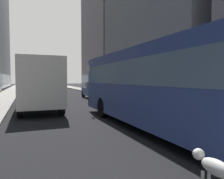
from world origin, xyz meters
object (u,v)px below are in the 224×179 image
Objects in this scene: car_grey_wagon at (31,86)px; transit_bus at (165,83)px; car_blue_hatchback at (96,90)px; box_truck at (39,83)px; car_red_coupe at (59,84)px; car_white_van at (34,89)px; car_yellow_taxi at (45,87)px; dalmatian_dog at (213,167)px.

transit_bus is at bearing -82.76° from car_grey_wagon.
box_truck is (-5.60, -5.65, 0.84)m from car_blue_hatchback.
car_red_coupe is at bearing 52.00° from car_grey_wagon.
car_white_van is 13.58m from car_grey_wagon.
box_truck is at bearing -90.00° from car_grey_wagon.
transit_bus is 38.68m from car_red_coupe.
transit_bus is 8.53m from box_truck.
dalmatian_dog is (0.47, -27.43, -0.31)m from car_yellow_taxi.
box_truck is at bearing 117.96° from transit_bus.
car_white_van reaches higher than dalmatian_dog.
car_blue_hatchback is 19.12m from car_grey_wagon.
dalmatian_dog is (-3.53, -42.61, -0.31)m from car_red_coupe.
box_truck is (-0.00, -23.93, 0.84)m from car_grey_wagon.
car_grey_wagon is at bearing 101.30° from car_yellow_taxi.
car_red_coupe is (0.00, 25.45, -0.00)m from car_blue_hatchback.
car_red_coupe is at bearing 90.00° from car_blue_hatchback.
car_yellow_taxi is 0.57× the size of box_truck.
transit_bus reaches higher than car_red_coupe.
car_white_van is 0.92× the size of car_grey_wagon.
box_truck reaches higher than car_red_coupe.
car_grey_wagon is at bearing 97.24° from transit_bus.
box_truck reaches higher than dalmatian_dog.
box_truck is at bearing 100.18° from dalmatian_dog.
box_truck reaches higher than car_white_van.
car_white_van is 10.39m from box_truck.
car_blue_hatchback is 1.16× the size of car_white_van.
car_yellow_taxi is 8.16m from car_grey_wagon.
car_yellow_taxi is 0.93× the size of car_blue_hatchback.
car_grey_wagon is at bearing 90.00° from box_truck.
car_blue_hatchback is at bearing 83.08° from transit_bus.
car_grey_wagon and car_red_coupe have the same top height.
car_white_van is at bearing -90.00° from car_grey_wagon.
car_white_van is at bearing 90.00° from box_truck.
box_truck is 7.79× the size of dalmatian_dog.
transit_bus is 2.69× the size of car_grey_wagon.
dalmatian_dog is at bearing -86.66° from car_grey_wagon.
car_yellow_taxi and car_grey_wagon have the same top height.
car_yellow_taxi is 4.43× the size of dalmatian_dog.
car_white_van is 0.89× the size of car_red_coupe.
car_red_coupe is (5.60, 20.74, 0.00)m from car_white_van.
car_yellow_taxi reaches higher than dalmatian_dog.
car_red_coupe is at bearing 75.23° from car_yellow_taxi.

